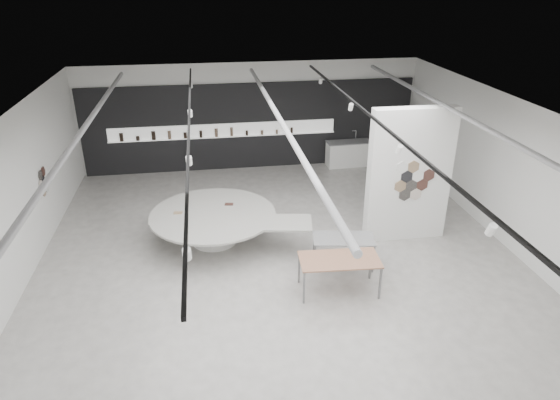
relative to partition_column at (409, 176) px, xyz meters
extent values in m
cube|color=#B1ADA7|center=(-3.50, -1.00, -1.80)|extent=(12.00, 14.00, 0.01)
cube|color=silver|center=(-3.50, -1.00, 2.01)|extent=(12.00, 14.00, 0.01)
cube|color=white|center=(-3.50, 6.01, 0.10)|extent=(12.00, 0.01, 3.80)
cube|color=white|center=(2.50, -1.00, 0.10)|extent=(0.01, 14.00, 3.80)
cube|color=white|center=(-9.51, -1.00, 0.10)|extent=(0.01, 14.00, 3.80)
cylinder|color=#939396|center=(-7.70, -0.50, 1.82)|extent=(0.12, 12.00, 0.12)
cylinder|color=#939396|center=(-3.50, -0.50, 1.82)|extent=(0.12, 12.00, 0.12)
cylinder|color=#939396|center=(0.70, -0.50, 1.82)|extent=(0.12, 12.00, 0.12)
cube|color=black|center=(-5.50, -1.00, 1.90)|extent=(0.05, 13.00, 0.06)
cylinder|color=white|center=(-5.50, -6.00, 1.72)|extent=(0.11, 0.18, 0.21)
cylinder|color=white|center=(-5.50, -2.70, 1.72)|extent=(0.11, 0.18, 0.21)
cylinder|color=white|center=(-5.50, 0.60, 1.72)|extent=(0.11, 0.18, 0.21)
cylinder|color=white|center=(-5.50, 3.90, 1.72)|extent=(0.11, 0.18, 0.21)
cube|color=black|center=(-1.50, -1.00, 1.90)|extent=(0.05, 13.00, 0.06)
cylinder|color=white|center=(-1.50, -6.00, 1.72)|extent=(0.11, 0.18, 0.21)
cylinder|color=white|center=(-1.50, -2.70, 1.72)|extent=(0.11, 0.18, 0.21)
cylinder|color=white|center=(-1.50, 0.60, 1.72)|extent=(0.11, 0.18, 0.21)
cylinder|color=white|center=(-1.50, 3.90, 1.72)|extent=(0.11, 0.18, 0.21)
cylinder|color=#8B7255|center=(-9.47, 1.50, -0.45)|extent=(0.03, 0.28, 0.28)
cylinder|color=white|center=(-9.47, 1.76, -0.45)|extent=(0.03, 0.28, 0.28)
cylinder|color=black|center=(-9.47, 1.63, -0.22)|extent=(0.03, 0.28, 0.28)
cylinder|color=beige|center=(-9.47, 1.37, -0.22)|extent=(0.03, 0.28, 0.28)
cylinder|color=black|center=(-9.47, 1.50, 0.01)|extent=(0.03, 0.28, 0.28)
cylinder|color=#4A2C25|center=(-9.47, 1.76, 0.01)|extent=(0.03, 0.28, 0.28)
cube|color=black|center=(-3.50, 5.94, -0.25)|extent=(11.80, 0.10, 3.10)
cube|color=white|center=(-4.50, 5.87, -0.32)|extent=(8.00, 0.06, 0.46)
cube|color=white|center=(-4.50, 5.81, -0.54)|extent=(8.00, 0.18, 0.02)
cylinder|color=black|center=(-8.03, 5.81, -0.39)|extent=(0.13, 0.13, 0.29)
cylinder|color=black|center=(-7.49, 5.81, -0.46)|extent=(0.13, 0.13, 0.15)
cylinder|color=black|center=(-6.94, 5.81, -0.38)|extent=(0.14, 0.14, 0.30)
cylinder|color=brown|center=(-6.40, 5.81, -0.39)|extent=(0.12, 0.12, 0.29)
cylinder|color=black|center=(-5.86, 5.81, -0.43)|extent=(0.12, 0.12, 0.21)
cylinder|color=black|center=(-5.31, 5.81, -0.41)|extent=(0.10, 0.10, 0.25)
cylinder|color=brown|center=(-4.77, 5.81, -0.38)|extent=(0.12, 0.12, 0.30)
cylinder|color=brown|center=(-4.23, 5.81, -0.38)|extent=(0.10, 0.10, 0.31)
cylinder|color=black|center=(-3.69, 5.81, -0.45)|extent=(0.09, 0.09, 0.17)
cylinder|color=brown|center=(-3.14, 5.81, -0.45)|extent=(0.10, 0.10, 0.16)
cylinder|color=brown|center=(-2.60, 5.81, -0.46)|extent=(0.09, 0.09, 0.15)
cylinder|color=black|center=(-2.06, 5.81, -0.43)|extent=(0.09, 0.09, 0.21)
cube|color=white|center=(0.00, 0.00, 0.00)|extent=(2.20, 0.35, 3.60)
cylinder|color=black|center=(0.00, -0.19, -0.20)|extent=(0.34, 0.03, 0.34)
cylinder|color=#4A2C25|center=(0.30, -0.19, -0.20)|extent=(0.34, 0.03, 0.34)
cylinder|color=#8B7255|center=(-0.30, -0.19, -0.20)|extent=(0.34, 0.03, 0.34)
cylinder|color=white|center=(0.15, -0.19, 0.06)|extent=(0.34, 0.03, 0.34)
cylinder|color=black|center=(-0.15, -0.19, 0.06)|extent=(0.34, 0.03, 0.34)
cylinder|color=beige|center=(0.15, -0.19, -0.46)|extent=(0.34, 0.03, 0.34)
cylinder|color=black|center=(-0.15, -0.19, -0.46)|extent=(0.34, 0.03, 0.34)
cylinder|color=#4A2C25|center=(0.45, -0.19, 0.06)|extent=(0.34, 0.03, 0.34)
cylinder|color=#8B7255|center=(0.00, -0.19, 0.32)|extent=(0.34, 0.03, 0.34)
cylinder|color=white|center=(-0.30, -0.19, 0.32)|extent=(0.34, 0.03, 0.34)
cylinder|color=white|center=(-5.11, 0.54, -1.41)|extent=(1.39, 1.39, 0.78)
cylinder|color=#A7A69E|center=(-5.11, 0.54, -0.99)|extent=(3.84, 3.84, 0.06)
cube|color=#A7A69E|center=(-3.37, -0.23, -0.99)|extent=(1.61, 1.16, 0.05)
cube|color=#8B7255|center=(-6.02, 0.69, -0.95)|extent=(0.26, 0.20, 0.01)
cube|color=#4A2C25|center=(-4.65, 1.02, -0.95)|extent=(0.26, 0.20, 0.01)
cube|color=#9D6B51|center=(-2.41, -2.19, -0.98)|extent=(1.83, 0.99, 0.03)
cube|color=slate|center=(-3.28, -2.54, -1.40)|extent=(0.05, 0.05, 0.80)
cube|color=slate|center=(-3.23, -1.74, -1.40)|extent=(0.05, 0.05, 0.80)
cube|color=slate|center=(-1.59, -2.64, -1.40)|extent=(0.05, 0.05, 0.80)
cube|color=slate|center=(-1.54, -1.84, -1.40)|extent=(0.05, 0.05, 0.80)
cube|color=gray|center=(-2.02, -1.15, -1.05)|extent=(1.58, 0.98, 0.03)
cube|color=slate|center=(-2.77, -1.36, -1.43)|extent=(0.05, 0.05, 0.73)
cube|color=slate|center=(-2.66, -0.71, -1.43)|extent=(0.05, 0.05, 0.73)
cube|color=slate|center=(-1.39, -1.59, -1.43)|extent=(0.05, 0.05, 0.73)
cube|color=slate|center=(-1.28, -0.95, -1.43)|extent=(0.05, 0.05, 0.73)
cube|color=white|center=(0.04, 5.53, -1.35)|extent=(1.62, 0.67, 0.90)
cube|color=gray|center=(0.04, 5.53, -0.89)|extent=(1.66, 0.71, 0.03)
cylinder|color=silver|center=(0.33, 5.69, -0.69)|extent=(0.03, 0.03, 0.36)
cylinder|color=silver|center=(0.25, 5.69, -0.52)|extent=(0.16, 0.03, 0.02)
camera|label=1|loc=(-5.20, -11.34, 4.87)|focal=32.00mm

